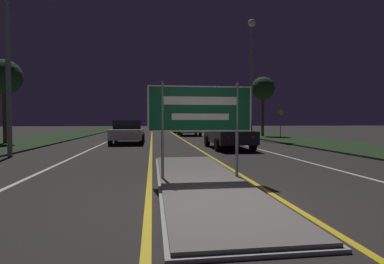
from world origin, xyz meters
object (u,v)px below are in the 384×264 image
(car_approaching_0, at_px, (128,131))
(highway_sign, at_px, (200,112))
(warning_sign, at_px, (281,120))
(car_receding_2, at_px, (181,126))
(streetlight_right_near, at_px, (252,59))
(car_receding_0, at_px, (229,134))
(car_receding_1, at_px, (189,128))

(car_approaching_0, bearing_deg, highway_sign, -77.92)
(car_approaching_0, bearing_deg, warning_sign, 22.11)
(highway_sign, height_order, car_receding_2, highway_sign)
(streetlight_right_near, bearing_deg, warning_sign, 36.51)
(car_receding_0, bearing_deg, car_receding_2, 91.02)
(highway_sign, xyz_separation_m, streetlight_right_near, (6.28, 14.93, 4.42))
(streetlight_right_near, bearing_deg, car_approaching_0, -164.58)
(highway_sign, relative_size, car_receding_1, 0.52)
(highway_sign, xyz_separation_m, car_receding_1, (2.40, 21.93, -0.85))
(highway_sign, distance_m, streetlight_right_near, 16.79)
(car_receding_2, relative_size, warning_sign, 1.95)
(car_receding_2, xyz_separation_m, warning_sign, (7.42, -12.38, 0.74))
(highway_sign, height_order, car_receding_1, highway_sign)
(streetlight_right_near, relative_size, car_receding_0, 2.07)
(car_receding_0, distance_m, car_receding_1, 13.92)
(warning_sign, bearing_deg, streetlight_right_near, -143.49)
(highway_sign, bearing_deg, car_receding_0, 71.04)
(car_receding_0, distance_m, car_receding_2, 21.90)
(highway_sign, xyz_separation_m, car_receding_0, (2.75, 8.01, -0.89))
(highway_sign, relative_size, streetlight_right_near, 0.27)
(streetlight_right_near, xyz_separation_m, car_receding_1, (-3.89, 6.99, -5.27))
(car_receding_0, distance_m, warning_sign, 11.86)
(car_receding_0, bearing_deg, streetlight_right_near, 62.97)
(car_receding_2, bearing_deg, car_receding_1, -89.73)
(highway_sign, xyz_separation_m, warning_sign, (9.78, 17.53, -0.12))
(car_approaching_0, xyz_separation_m, warning_sign, (12.45, 5.06, 0.76))
(car_receding_1, height_order, car_receding_2, car_receding_1)
(streetlight_right_near, distance_m, warning_sign, 6.29)
(highway_sign, distance_m, car_receding_0, 8.52)
(streetlight_right_near, distance_m, car_approaching_0, 10.69)
(streetlight_right_near, height_order, car_approaching_0, streetlight_right_near)
(car_receding_0, bearing_deg, highway_sign, -108.96)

